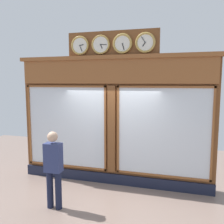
# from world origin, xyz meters

# --- Properties ---
(shop_facade) EXTENTS (5.27, 0.42, 3.99)m
(shop_facade) POSITION_xyz_m (-0.00, -0.12, 1.74)
(shop_facade) COLOR brown
(shop_facade) RESTS_ON ground_plane
(pedestrian) EXTENTS (0.36, 0.23, 1.69)m
(pedestrian) POSITION_xyz_m (0.84, 1.57, 0.93)
(pedestrian) COLOR #191E38
(pedestrian) RESTS_ON ground_plane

